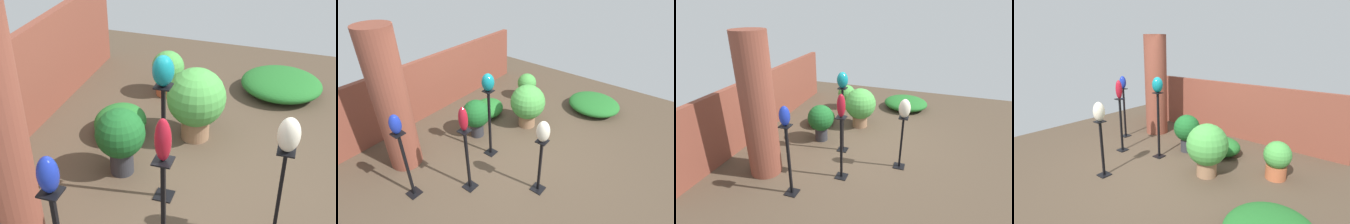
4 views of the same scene
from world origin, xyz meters
TOP-DOWN VIEW (x-y plane):
  - ground_plane at (0.00, 0.00)m, footprint 8.00×8.00m
  - brick_wall_back at (0.00, 2.33)m, footprint 5.60×0.12m
  - brick_pillar at (-1.49, 1.35)m, footprint 0.55×0.55m
  - pedestal_cobalt at (-1.87, 0.61)m, footprint 0.20×0.20m
  - pedestal_ivory at (-0.57, -0.94)m, footprint 0.20×0.20m
  - pedestal_ruby at (-1.22, -0.02)m, footprint 0.20×0.20m
  - pedestal_teal at (-0.36, 0.26)m, footprint 0.20×0.20m
  - art_vase_cobalt at (-1.87, 0.61)m, footprint 0.16×0.16m
  - art_vase_ivory at (-0.57, -0.94)m, footprint 0.19×0.20m
  - art_vase_ruby at (-1.22, -0.02)m, footprint 0.13×0.14m
  - art_vase_teal at (-0.36, 0.26)m, footprint 0.22×0.21m
  - potted_plant_mid_right at (1.85, 0.91)m, footprint 0.48×0.48m
  - potted_plant_front_left at (-0.09, 0.86)m, footprint 0.57×0.57m
  - potted_plant_back_center at (0.85, 0.23)m, footprint 0.74×0.74m
  - foliage_bed_east at (0.63, 1.17)m, footprint 0.74×0.67m
  - foliage_bed_west at (2.37, -0.70)m, footprint 1.10×1.20m

SIDE VIEW (x-z plane):
  - ground_plane at x=0.00m, z-range 0.00..0.00m
  - foliage_bed_west at x=2.37m, z-range 0.00..0.32m
  - foliage_bed_east at x=0.63m, z-range 0.00..0.38m
  - potted_plant_mid_right at x=1.85m, z-range 0.03..0.71m
  - pedestal_ivory at x=-0.57m, z-range -0.05..0.97m
  - potted_plant_front_left at x=-0.09m, z-range 0.08..0.90m
  - pedestal_ruby at x=-1.22m, z-range -0.05..1.12m
  - potted_plant_back_center at x=0.85m, z-range 0.07..1.03m
  - pedestal_cobalt at x=-1.87m, z-range -0.05..1.17m
  - pedestal_teal at x=-0.36m, z-range -0.05..1.31m
  - brick_wall_back at x=0.00m, z-range 0.00..1.35m
  - art_vase_ivory at x=-0.57m, z-range 1.02..1.35m
  - brick_pillar at x=-1.49m, z-range 0.00..2.50m
  - art_vase_ruby at x=-1.22m, z-range 1.17..1.56m
  - art_vase_cobalt at x=-1.87m, z-range 1.22..1.53m
  - art_vase_teal at x=-0.36m, z-range 1.36..1.67m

